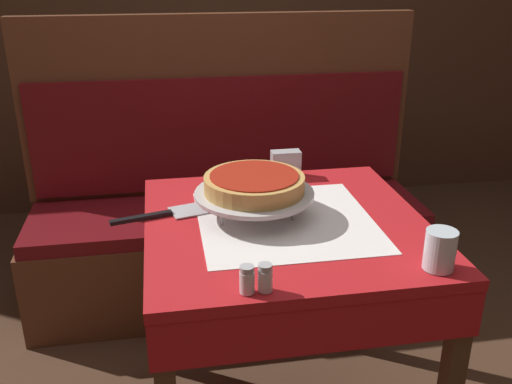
# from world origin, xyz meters

# --- Properties ---
(dining_table_front) EXTENTS (0.81, 0.81, 0.77)m
(dining_table_front) POSITION_xyz_m (0.00, 0.00, 0.67)
(dining_table_front) COLOR red
(dining_table_front) RESTS_ON ground_plane
(dining_table_rear) EXTENTS (0.65, 0.65, 0.77)m
(dining_table_rear) POSITION_xyz_m (0.03, 1.51, 0.66)
(dining_table_rear) COLOR beige
(dining_table_rear) RESTS_ON ground_plane
(booth_bench) EXTENTS (1.75, 0.51, 1.26)m
(booth_bench) POSITION_xyz_m (-0.07, 0.88, 0.35)
(booth_bench) COLOR brown
(booth_bench) RESTS_ON ground_plane
(back_wall_panel) EXTENTS (6.00, 0.04, 2.40)m
(back_wall_panel) POSITION_xyz_m (0.00, 2.02, 1.20)
(back_wall_panel) COLOR #4C2D1E
(back_wall_panel) RESTS_ON ground_plane
(pizza_pan_stand) EXTENTS (0.35, 0.35, 0.07)m
(pizza_pan_stand) POSITION_xyz_m (-0.08, 0.06, 0.84)
(pizza_pan_stand) COLOR #ADADB2
(pizza_pan_stand) RESTS_ON dining_table_front
(deep_dish_pizza) EXTENTS (0.29, 0.29, 0.05)m
(deep_dish_pizza) POSITION_xyz_m (-0.08, 0.06, 0.87)
(deep_dish_pizza) COLOR tan
(deep_dish_pizza) RESTS_ON pizza_pan_stand
(pizza_server) EXTENTS (0.29, 0.13, 0.01)m
(pizza_server) POSITION_xyz_m (-0.35, 0.10, 0.78)
(pizza_server) COLOR #BCBCC1
(pizza_server) RESTS_ON dining_table_front
(water_glass_near) EXTENTS (0.08, 0.08, 0.10)m
(water_glass_near) POSITION_xyz_m (0.31, -0.33, 0.83)
(water_glass_near) COLOR silver
(water_glass_near) RESTS_ON dining_table_front
(salt_shaker) EXTENTS (0.03, 0.03, 0.07)m
(salt_shaker) POSITION_xyz_m (-0.17, -0.36, 0.81)
(salt_shaker) COLOR silver
(salt_shaker) RESTS_ON dining_table_front
(pepper_shaker) EXTENTS (0.03, 0.03, 0.07)m
(pepper_shaker) POSITION_xyz_m (-0.13, -0.36, 0.81)
(pepper_shaker) COLOR silver
(pepper_shaker) RESTS_ON dining_table_front
(napkin_holder) EXTENTS (0.10, 0.05, 0.09)m
(napkin_holder) POSITION_xyz_m (0.08, 0.36, 0.82)
(napkin_holder) COLOR #B2B2B7
(napkin_holder) RESTS_ON dining_table_front
(condiment_caddy) EXTENTS (0.13, 0.13, 0.14)m
(condiment_caddy) POSITION_xyz_m (0.10, 1.60, 0.80)
(condiment_caddy) COLOR black
(condiment_caddy) RESTS_ON dining_table_rear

